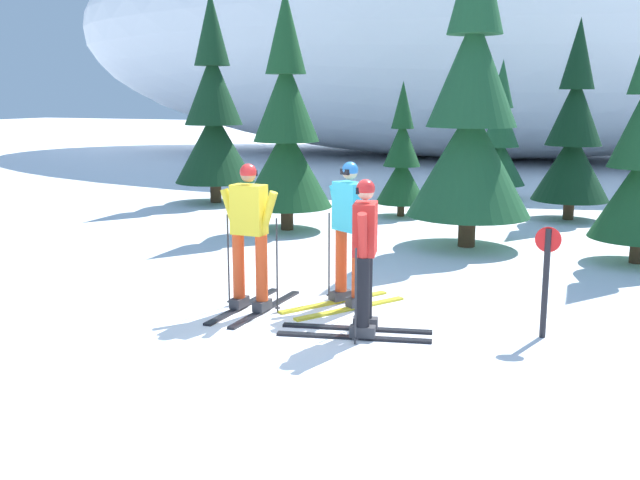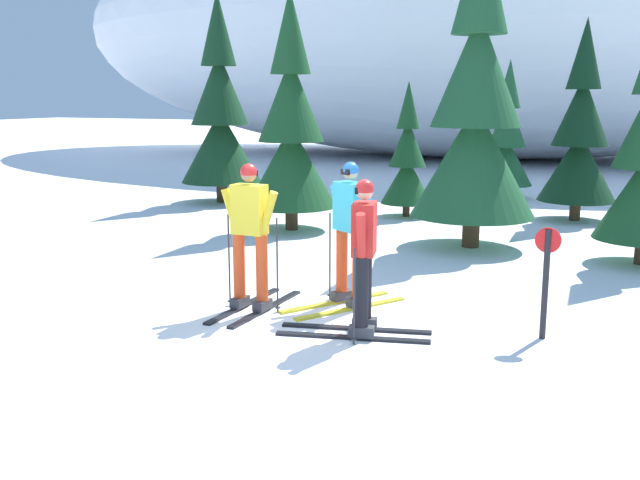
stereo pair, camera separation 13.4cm
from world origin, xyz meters
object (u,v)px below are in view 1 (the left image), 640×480
object	(u,v)px
pine_tree_center	(500,141)
trail_marker_post	(546,275)
skier_yellow_jacket	(250,234)
pine_tree_center_left	(402,161)
skier_red_jacket	(364,255)
skier_cyan_jacket	(349,230)
pine_tree_left	(286,132)
pine_tree_far_left	(214,116)
pine_tree_center_right	(471,113)
pine_tree_right	(573,137)

from	to	relation	value
pine_tree_center	trail_marker_post	bearing A→B (deg)	-78.02
skier_yellow_jacket	pine_tree_center_left	size ratio (longest dim) A/B	0.62
skier_red_jacket	skier_cyan_jacket	bearing A→B (deg)	118.81
pine_tree_left	pine_tree_center_left	bearing A→B (deg)	56.76
pine_tree_center_left	pine_tree_center	xyz separation A→B (m)	(1.50, 3.75, 0.25)
skier_cyan_jacket	pine_tree_far_left	world-z (taller)	pine_tree_far_left
skier_red_jacket	pine_tree_center_right	bearing A→B (deg)	89.38
pine_tree_right	skier_red_jacket	bearing A→B (deg)	-99.43
skier_red_jacket	pine_tree_right	size ratio (longest dim) A/B	0.42
skier_yellow_jacket	pine_tree_center_right	bearing A→B (deg)	71.46
pine_tree_left	pine_tree_center	size ratio (longest dim) A/B	1.31
skier_cyan_jacket	pine_tree_center_right	bearing A→B (deg)	81.72
pine_tree_far_left	pine_tree_left	world-z (taller)	pine_tree_far_left
pine_tree_center	pine_tree_right	xyz separation A→B (m)	(1.98, -2.76, 0.29)
skier_red_jacket	pine_tree_center_left	xyz separation A→B (m)	(-1.98, 8.05, 0.32)
pine_tree_right	pine_tree_center	bearing A→B (deg)	125.68
skier_red_jacket	pine_tree_right	xyz separation A→B (m)	(1.50, 9.04, 0.85)
skier_cyan_jacket	pine_tree_center_left	xyz separation A→B (m)	(-1.41, 7.01, 0.25)
pine_tree_center_left	trail_marker_post	bearing A→B (deg)	-62.34
skier_red_jacket	pine_tree_center_right	world-z (taller)	pine_tree_center_right
skier_yellow_jacket	pine_tree_right	bearing A→B (deg)	70.29
skier_yellow_jacket	pine_tree_left	size ratio (longest dim) A/B	0.40
skier_cyan_jacket	pine_tree_center	size ratio (longest dim) A/B	0.52
pine_tree_center_left	pine_tree_right	xyz separation A→B (m)	(3.48, 1.00, 0.54)
pine_tree_far_left	pine_tree_center_right	distance (m)	7.54
pine_tree_center_left	pine_tree_right	bearing A→B (deg)	15.97
pine_tree_center_left	trail_marker_post	world-z (taller)	pine_tree_center_left
pine_tree_center_left	pine_tree_left	bearing A→B (deg)	-123.24
skier_yellow_jacket	pine_tree_far_left	xyz separation A→B (m)	(-5.26, 7.94, 1.17)
skier_cyan_jacket	pine_tree_far_left	xyz separation A→B (m)	(-6.31, 7.25, 1.16)
skier_red_jacket	pine_tree_center_right	distance (m)	5.52
pine_tree_center	skier_cyan_jacket	bearing A→B (deg)	-90.47
pine_tree_center_left	pine_tree_right	world-z (taller)	pine_tree_right
skier_red_jacket	pine_tree_center_right	size ratio (longest dim) A/B	0.32
skier_red_jacket	pine_tree_center_right	xyz separation A→B (m)	(0.06, 5.33, 1.42)
skier_red_jacket	pine_tree_center	world-z (taller)	pine_tree_center
pine_tree_right	pine_tree_center_left	bearing A→B (deg)	-164.03
skier_yellow_jacket	pine_tree_center	world-z (taller)	pine_tree_center
skier_yellow_jacket	trail_marker_post	xyz separation A→B (m)	(3.49, 0.35, -0.25)
skier_cyan_jacket	pine_tree_left	bearing A→B (deg)	123.78
skier_cyan_jacket	pine_tree_center	bearing A→B (deg)	89.53
pine_tree_left	pine_tree_center_right	world-z (taller)	pine_tree_center_right
skier_yellow_jacket	skier_cyan_jacket	size ratio (longest dim) A/B	1.00
pine_tree_center_right	trail_marker_post	distance (m)	5.24
pine_tree_far_left	pine_tree_left	bearing A→B (deg)	-39.66
skier_cyan_jacket	pine_tree_center_left	bearing A→B (deg)	101.36
pine_tree_left	pine_tree_center	distance (m)	6.99
pine_tree_far_left	pine_tree_right	bearing A→B (deg)	5.18
pine_tree_left	pine_tree_center_left	world-z (taller)	pine_tree_left
skier_yellow_jacket	pine_tree_center	bearing A→B (deg)	84.34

